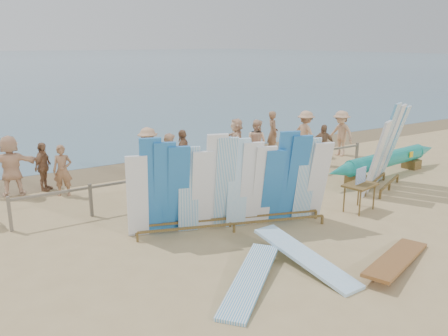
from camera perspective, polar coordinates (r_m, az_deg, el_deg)
ground at (r=12.45m, az=6.65°, el=-6.49°), size 160.00×160.00×0.00m
wet_sand_strip at (r=18.35m, az=-7.36°, el=0.56°), size 40.00×2.60×0.01m
fence at (r=14.59m, az=-0.57°, el=-0.54°), size 12.08×0.08×0.90m
main_surfboard_rack at (r=11.53m, az=0.98°, el=-2.22°), size 4.96×2.12×2.51m
side_surfboard_rack at (r=15.57m, az=18.85°, el=2.05°), size 2.53×1.68×2.79m
outrigger_canoe at (r=17.31m, az=18.92°, el=0.87°), size 6.11×1.19×0.87m
vendor_table at (r=13.57m, az=15.96°, el=-3.32°), size 1.05×0.85×1.23m
flat_board_b at (r=10.22m, az=9.68°, el=-11.60°), size 0.73×2.71×0.44m
flat_board_e at (r=9.37m, az=3.14°, el=-13.99°), size 2.41×2.18×0.28m
flat_board_c at (r=10.77m, az=19.98°, el=-10.90°), size 2.71×1.52×0.28m
beach_chair_left at (r=15.24m, az=-0.26°, el=-1.34°), size 0.60×0.62×0.86m
beach_chair_right at (r=15.90m, az=-1.52°, el=-0.62°), size 0.79×0.79×0.89m
stroller at (r=16.53m, az=5.26°, el=0.39°), size 0.58×0.76×0.96m
beachgoer_8 at (r=17.79m, az=3.90°, el=3.08°), size 0.74×0.94×1.75m
beachgoer_2 at (r=15.68m, az=-6.46°, el=1.20°), size 0.72×0.89×1.65m
beachgoer_7 at (r=19.64m, az=5.89°, el=4.23°), size 0.57×0.74×1.79m
beachgoer_5 at (r=18.49m, az=1.51°, el=3.44°), size 1.14×1.61×1.67m
beachgoer_4 at (r=15.98m, az=-4.95°, el=1.61°), size 0.98×1.04×1.71m
beachgoer_9 at (r=19.51m, az=9.78°, el=4.11°), size 0.63×1.24×1.85m
beachgoer_extra_0 at (r=19.85m, az=13.88°, el=4.06°), size 0.61×1.24×1.84m
beachgoer_10 at (r=18.10m, az=11.79°, el=2.71°), size 0.99×0.80×1.56m
beachgoer_3 at (r=15.97m, az=-9.09°, el=1.65°), size 0.70×1.24×1.80m
beachgoer_extra_1 at (r=15.76m, az=-20.93°, el=0.14°), size 0.86×0.94×1.53m
beachgoer_11 at (r=15.57m, az=-24.26°, el=0.27°), size 1.79×0.78×1.87m
beachgoer_1 at (r=15.04m, az=-18.84°, el=-0.30°), size 0.65×0.52×1.56m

